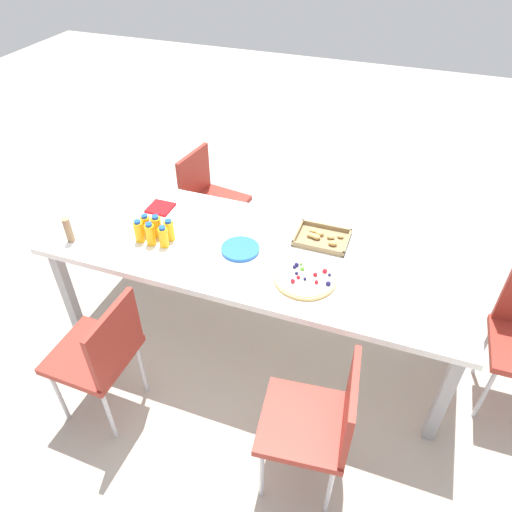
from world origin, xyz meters
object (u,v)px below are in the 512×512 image
(juice_bottle_0, at_px, (139,231))
(snack_tray, at_px, (322,238))
(chair_near_right, at_px, (320,420))
(juice_bottle_1, at_px, (150,234))
(party_table, at_px, (256,257))
(juice_bottle_3, at_px, (146,225))
(fruit_pizza, at_px, (305,278))
(juice_bottle_4, at_px, (157,226))
(plate_stack, at_px, (240,249))
(napkin_stack, at_px, (160,208))
(cardboard_tube, at_px, (68,230))
(juice_bottle_2, at_px, (164,237))
(juice_bottle_5, at_px, (169,230))
(chair_near_left, at_px, (101,352))
(chair_far_left, at_px, (208,196))

(juice_bottle_0, xyz_separation_m, snack_tray, (0.99, 0.36, -0.05))
(chair_near_right, distance_m, juice_bottle_1, 1.36)
(party_table, relative_size, juice_bottle_3, 18.52)
(juice_bottle_1, xyz_separation_m, fruit_pizza, (0.92, 0.00, -0.05))
(juice_bottle_4, relative_size, plate_stack, 0.64)
(juice_bottle_1, relative_size, napkin_stack, 0.95)
(juice_bottle_4, bearing_deg, cardboard_tube, -154.38)
(juice_bottle_1, relative_size, juice_bottle_3, 1.08)
(juice_bottle_2, xyz_separation_m, juice_bottle_3, (-0.15, 0.07, -0.00))
(party_table, relative_size, juice_bottle_1, 17.09)
(juice_bottle_0, bearing_deg, snack_tray, 20.19)
(juice_bottle_1, bearing_deg, party_table, 14.96)
(juice_bottle_5, xyz_separation_m, napkin_stack, (-0.21, 0.26, -0.06))
(chair_near_right, bearing_deg, juice_bottle_4, 52.70)
(juice_bottle_4, bearing_deg, juice_bottle_3, -176.71)
(chair_near_left, relative_size, cardboard_tube, 5.39)
(juice_bottle_4, bearing_deg, snack_tray, 17.27)
(juice_bottle_0, bearing_deg, juice_bottle_5, 25.31)
(chair_near_left, bearing_deg, juice_bottle_4, 3.05)
(party_table, xyz_separation_m, juice_bottle_0, (-0.66, -0.15, 0.13))
(chair_near_left, height_order, cardboard_tube, cardboard_tube)
(cardboard_tube, bearing_deg, chair_far_left, 70.64)
(fruit_pizza, distance_m, plate_stack, 0.43)
(juice_bottle_4, distance_m, fruit_pizza, 0.92)
(chair_near_right, distance_m, napkin_stack, 1.63)
(juice_bottle_3, distance_m, juice_bottle_4, 0.07)
(party_table, height_order, chair_near_right, chair_near_right)
(juice_bottle_5, distance_m, cardboard_tube, 0.57)
(chair_near_right, distance_m, juice_bottle_5, 1.33)
(juice_bottle_2, bearing_deg, chair_near_right, -30.06)
(juice_bottle_3, bearing_deg, plate_stack, 3.70)
(juice_bottle_4, height_order, fruit_pizza, juice_bottle_4)
(juice_bottle_2, relative_size, juice_bottle_3, 1.02)
(party_table, relative_size, juice_bottle_2, 18.23)
(juice_bottle_5, distance_m, plate_stack, 0.43)
(cardboard_tube, bearing_deg, snack_tray, 20.11)
(plate_stack, bearing_deg, chair_near_left, -123.54)
(juice_bottle_2, distance_m, juice_bottle_4, 0.11)
(juice_bottle_4, height_order, plate_stack, juice_bottle_4)
(chair_far_left, xyz_separation_m, juice_bottle_0, (0.00, -0.93, 0.31))
(juice_bottle_3, bearing_deg, juice_bottle_2, -24.18)
(juice_bottle_2, height_order, cardboard_tube, cardboard_tube)
(party_table, distance_m, juice_bottle_2, 0.54)
(juice_bottle_3, distance_m, plate_stack, 0.58)
(juice_bottle_5, bearing_deg, plate_stack, 5.16)
(snack_tray, distance_m, cardboard_tube, 1.46)
(juice_bottle_1, distance_m, juice_bottle_4, 0.08)
(chair_near_left, bearing_deg, fruit_pizza, -53.91)
(juice_bottle_1, distance_m, juice_bottle_5, 0.11)
(chair_near_left, relative_size, fruit_pizza, 2.50)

